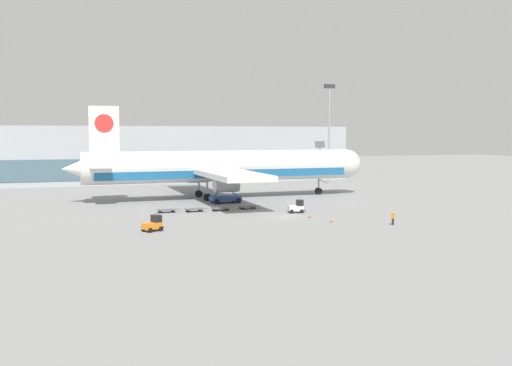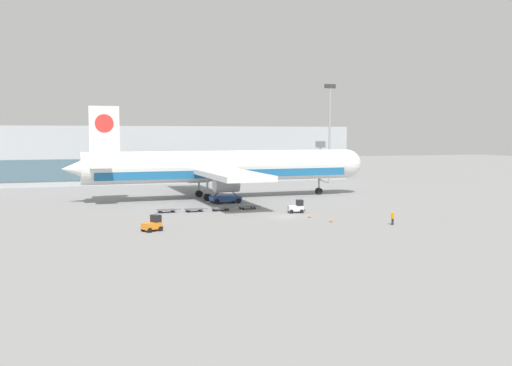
{
  "view_description": "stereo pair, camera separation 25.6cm",
  "coord_description": "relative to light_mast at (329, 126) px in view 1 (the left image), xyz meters",
  "views": [
    {
      "loc": [
        -29.75,
        -77.89,
        12.16
      ],
      "look_at": [
        -0.72,
        11.75,
        4.0
      ],
      "focal_mm": 40.0,
      "sensor_mm": 36.0,
      "label": 1
    },
    {
      "loc": [
        -29.51,
        -77.97,
        12.16
      ],
      "look_at": [
        -0.72,
        11.75,
        4.0
      ],
      "focal_mm": 40.0,
      "sensor_mm": 36.0,
      "label": 2
    }
  ],
  "objects": [
    {
      "name": "baggage_tug_foreground",
      "position": [
        -50.74,
        -56.76,
        -13.08
      ],
      "size": [
        2.81,
        2.48,
        2.0
      ],
      "rotation": [
        0.0,
        0.0,
        0.49
      ],
      "color": "orange",
      "rests_on": "ground_plane"
    },
    {
      "name": "ground_plane",
      "position": [
        -30.49,
        -49.93,
        -13.95
      ],
      "size": [
        400.0,
        400.0,
        0.0
      ],
      "primitive_type": "plane",
      "color": "gray"
    },
    {
      "name": "baggage_dolly_lead",
      "position": [
        -46.47,
        -40.41,
        -13.56
      ],
      "size": [
        3.75,
        1.7,
        0.48
      ],
      "rotation": [
        0.0,
        0.0,
        0.07
      ],
      "color": "#56565B",
      "rests_on": "ground_plane"
    },
    {
      "name": "terminal_building",
      "position": [
        -35.38,
        18.8,
        -6.96
      ],
      "size": [
        90.0,
        18.2,
        14.0
      ],
      "color": "#B2B7BC",
      "rests_on": "ground_plane"
    },
    {
      "name": "scissor_lift_loader",
      "position": [
        -34.63,
        -31.12,
        -11.77
      ],
      "size": [
        5.28,
        3.5,
        5.79
      ],
      "rotation": [
        0.0,
        0.0,
        0.03
      ],
      "color": "#284C99",
      "rests_on": "ground_plane"
    },
    {
      "name": "baggage_dolly_third",
      "position": [
        -37.95,
        -40.96,
        -13.56
      ],
      "size": [
        3.75,
        1.7,
        0.48
      ],
      "rotation": [
        0.0,
        0.0,
        0.07
      ],
      "color": "#56565B",
      "rests_on": "ground_plane"
    },
    {
      "name": "airplane_main",
      "position": [
        -33.69,
        -23.85,
        -8.11
      ],
      "size": [
        58.09,
        48.21,
        17.0
      ],
      "rotation": [
        0.0,
        0.0,
        0.03
      ],
      "color": "white",
      "rests_on": "ground_plane"
    },
    {
      "name": "light_mast",
      "position": [
        0.0,
        0.0,
        0.0
      ],
      "size": [
        2.8,
        0.5,
        24.2
      ],
      "color": "#9EA0A5",
      "rests_on": "ground_plane"
    },
    {
      "name": "traffic_cone_far",
      "position": [
        -26.32,
        -56.89,
        -13.59
      ],
      "size": [
        0.4,
        0.4,
        0.73
      ],
      "color": "black",
      "rests_on": "ground_plane"
    },
    {
      "name": "baggage_dolly_trail",
      "position": [
        -33.34,
        -40.3,
        -13.56
      ],
      "size": [
        3.75,
        1.7,
        0.48
      ],
      "rotation": [
        0.0,
        0.0,
        0.07
      ],
      "color": "#56565B",
      "rests_on": "ground_plane"
    },
    {
      "name": "baggage_dolly_second",
      "position": [
        -42.21,
        -40.85,
        -13.56
      ],
      "size": [
        3.75,
        1.7,
        0.48
      ],
      "rotation": [
        0.0,
        0.0,
        0.07
      ],
      "color": "#56565B",
      "rests_on": "ground_plane"
    },
    {
      "name": "traffic_cone_near",
      "position": [
        -27.46,
        -51.96,
        -13.64
      ],
      "size": [
        0.4,
        0.4,
        0.65
      ],
      "color": "black",
      "rests_on": "ground_plane"
    },
    {
      "name": "baggage_tug_mid",
      "position": [
        -27.39,
        -46.83,
        -13.08
      ],
      "size": [
        2.62,
        1.93,
        2.0
      ],
      "rotation": [
        0.0,
        0.0,
        -0.14
      ],
      "color": "silver",
      "rests_on": "ground_plane"
    },
    {
      "name": "ground_crew_near",
      "position": [
        -19.58,
        -61.72,
        -12.9
      ],
      "size": [
        0.56,
        0.28,
        1.78
      ],
      "rotation": [
        0.0,
        0.0,
        0.17
      ],
      "color": "black",
      "rests_on": "ground_plane"
    }
  ]
}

